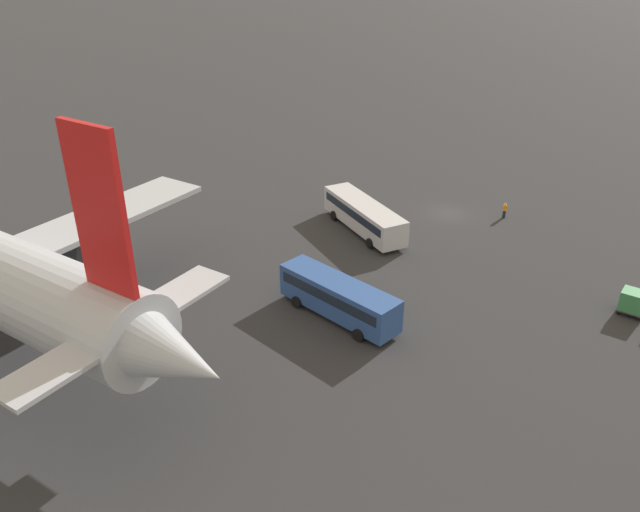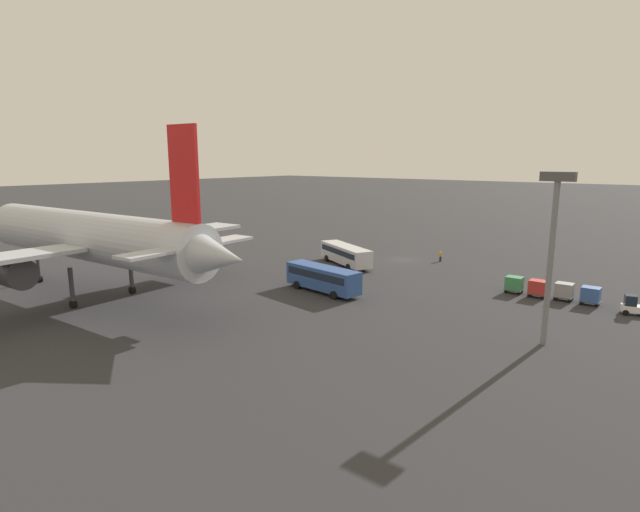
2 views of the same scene
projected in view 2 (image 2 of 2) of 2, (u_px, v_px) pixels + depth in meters
name	position (u px, v px, depth m)	size (l,w,h in m)	color
ground_plane	(403.00, 260.00, 81.69)	(600.00, 600.00, 0.00)	#2D2D30
airplane	(92.00, 238.00, 57.55)	(48.11, 40.79, 19.40)	#B2B7C1
shuttle_bus_near	(346.00, 253.00, 77.40)	(12.06, 7.95, 3.03)	silver
shuttle_bus_far	(323.00, 277.00, 61.61)	(11.07, 4.10, 3.18)	#2D5199
baggage_tug	(633.00, 306.00, 52.77)	(2.67, 2.19, 2.10)	white
worker_person	(440.00, 256.00, 80.15)	(0.38, 0.38, 1.74)	#1E1E2D
cargo_cart_blue	(591.00, 295.00, 56.24)	(2.03, 1.72, 2.06)	#38383D
cargo_cart_grey	(564.00, 290.00, 58.04)	(2.03, 1.72, 2.06)	#38383D
cargo_cart_red	(538.00, 287.00, 59.37)	(2.03, 1.72, 2.06)	#38383D
cargo_cart_green	(514.00, 284.00, 61.21)	(2.03, 1.72, 2.06)	#38383D
light_pole	(553.00, 239.00, 42.67)	(2.80, 0.70, 15.20)	slate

